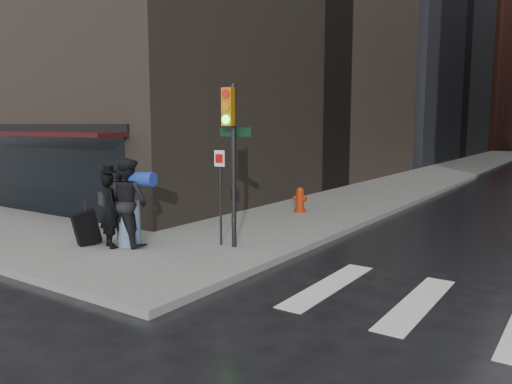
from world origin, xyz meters
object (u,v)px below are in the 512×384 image
(man_greycoat, at_px, (123,205))
(traffic_light, at_px, (230,143))
(man_jeans, at_px, (128,202))
(fire_hydrant, at_px, (300,201))
(man_overcoat, at_px, (105,213))

(man_greycoat, height_order, traffic_light, traffic_light)
(man_jeans, relative_size, traffic_light, 0.56)
(traffic_light, bearing_deg, fire_hydrant, 98.46)
(man_greycoat, bearing_deg, fire_hydrant, -93.81)
(man_overcoat, bearing_deg, traffic_light, -125.50)
(man_overcoat, xyz_separation_m, man_greycoat, (-0.22, 0.71, 0.06))
(man_overcoat, bearing_deg, fire_hydrant, -80.79)
(man_overcoat, height_order, fire_hydrant, man_overcoat)
(man_jeans, height_order, man_greycoat, man_jeans)
(man_jeans, bearing_deg, man_greycoat, -29.14)
(man_overcoat, xyz_separation_m, man_jeans, (0.36, 0.38, 0.23))
(man_greycoat, bearing_deg, man_overcoat, 119.66)
(man_overcoat, xyz_separation_m, traffic_light, (2.39, 1.55, 1.56))
(man_jeans, distance_m, fire_hydrant, 6.22)
(fire_hydrant, bearing_deg, traffic_light, -78.81)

